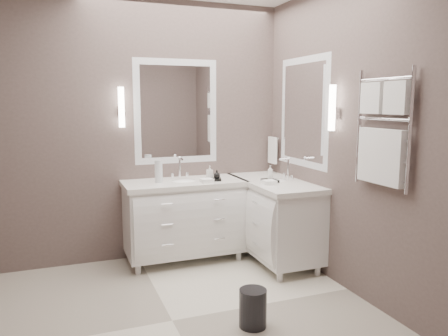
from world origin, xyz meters
name	(u,v)px	position (x,y,z in m)	size (l,w,h in m)	color
floor	(172,321)	(0.00, 0.00, -0.01)	(3.20, 3.00, 0.01)	white
wall_back	(134,131)	(0.00, 1.50, 1.35)	(3.20, 0.01, 2.70)	#554744
wall_front	(260,178)	(0.00, -1.50, 1.35)	(3.20, 0.01, 2.70)	#554744
wall_right	(354,138)	(1.60, 0.00, 1.35)	(0.01, 3.00, 2.70)	#554744
vanity_back	(184,215)	(0.45, 1.23, 0.49)	(1.24, 0.59, 0.97)	white
vanity_right	(274,215)	(1.33, 0.90, 0.49)	(0.59, 1.24, 0.97)	white
mirror_back	(176,112)	(0.45, 1.49, 1.55)	(0.90, 0.02, 1.10)	white
mirror_right	(303,112)	(1.59, 0.80, 1.55)	(0.02, 0.90, 1.10)	white
sconce_back	(121,108)	(-0.13, 1.43, 1.59)	(0.06, 0.06, 0.40)	white
sconce_right	(332,109)	(1.53, 0.22, 1.59)	(0.06, 0.06, 0.40)	white
towel_bar_corner	(273,150)	(1.54, 1.36, 1.12)	(0.03, 0.22, 0.30)	white
towel_ladder	(382,136)	(1.55, -0.40, 1.39)	(0.06, 0.58, 0.90)	white
waste_bin	(253,308)	(0.54, -0.29, 0.14)	(0.20, 0.20, 0.29)	black
amenity_tray_back	(213,179)	(0.73, 1.13, 0.86)	(0.16, 0.12, 0.02)	black
amenity_tray_right	(270,181)	(1.25, 0.85, 0.86)	(0.13, 0.17, 0.03)	black
water_bottle	(159,172)	(0.19, 1.22, 0.96)	(0.08, 0.08, 0.22)	silver
soap_bottle_a	(210,172)	(0.70, 1.15, 0.94)	(0.06, 0.06, 0.13)	white
soap_bottle_b	(217,174)	(0.76, 1.10, 0.92)	(0.07, 0.07, 0.09)	black
soap_bottle_c	(270,172)	(1.25, 0.85, 0.95)	(0.06, 0.06, 0.14)	white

